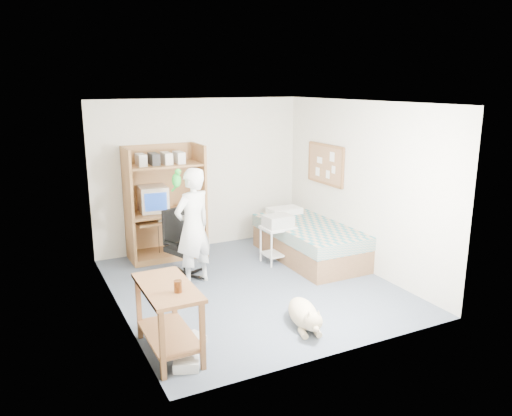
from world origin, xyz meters
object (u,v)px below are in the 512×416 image
at_px(person, 193,227).
at_px(printer_cart, 278,239).
at_px(dog, 304,314).
at_px(computer_hutch, 165,207).
at_px(side_desk, 168,309).
at_px(bed, 308,241).
at_px(office_chair, 182,254).

bearing_deg(person, printer_cart, 166.73).
distance_m(dog, printer_cart, 2.17).
distance_m(computer_hutch, printer_cart, 1.87).
relative_size(dog, printer_cart, 1.61).
bearing_deg(dog, side_desk, -170.90).
relative_size(side_desk, person, 0.61).
bearing_deg(printer_cart, bed, -9.71).
relative_size(side_desk, office_chair, 1.01).
bearing_deg(person, office_chair, -98.76).
height_order(office_chair, dog, office_chair).
height_order(bed, printer_cart, bed).
height_order(side_desk, person, person).
xyz_separation_m(office_chair, printer_cart, (1.53, -0.08, 0.03)).
relative_size(bed, office_chair, 2.04).
bearing_deg(printer_cart, side_desk, -143.90).
bearing_deg(dog, printer_cart, 83.52).
distance_m(bed, person, 2.06).
bearing_deg(computer_hutch, bed, -29.29).
distance_m(computer_hutch, bed, 2.35).
bearing_deg(printer_cart, computer_hutch, 141.45).
bearing_deg(person, side_desk, 40.52).
bearing_deg(office_chair, side_desk, -134.02).
distance_m(office_chair, printer_cart, 1.53).
height_order(side_desk, dog, side_desk).
height_order(computer_hutch, printer_cart, computer_hutch).
xyz_separation_m(bed, side_desk, (-2.85, -1.82, 0.21)).
relative_size(side_desk, printer_cart, 1.72).
height_order(computer_hutch, dog, computer_hutch).
bearing_deg(side_desk, bed, 32.50).
bearing_deg(computer_hutch, dog, -77.08).
relative_size(computer_hutch, printer_cart, 3.10).
bearing_deg(bed, printer_cart, 173.15).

